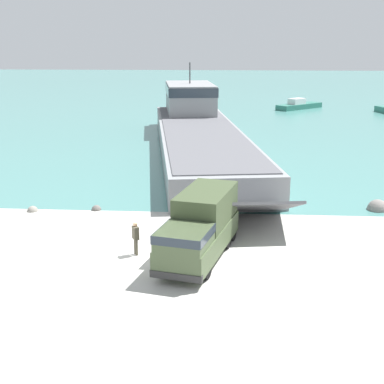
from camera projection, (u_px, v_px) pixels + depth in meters
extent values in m
plane|color=#B7B5AD|center=(126.00, 257.00, 26.26)|extent=(240.00, 240.00, 0.00)
cube|color=#477F7A|center=(208.00, 90.00, 119.81)|extent=(240.00, 180.00, 0.01)
cube|color=gray|center=(200.00, 141.00, 51.04)|extent=(13.14, 38.66, 2.20)
cube|color=#56565B|center=(200.00, 129.00, 50.73)|extent=(12.31, 37.07, 0.08)
cube|color=gray|center=(190.00, 98.00, 62.92)|extent=(6.81, 11.30, 3.39)
cube|color=#28333D|center=(190.00, 89.00, 62.64)|extent=(6.97, 11.43, 1.02)
cylinder|color=#3F3F42|center=(190.00, 73.00, 62.14)|extent=(0.16, 0.16, 2.40)
cube|color=#56565B|center=(237.00, 207.00, 30.23)|extent=(7.14, 6.29, 2.20)
cube|color=#475638|center=(199.00, 240.00, 25.97)|extent=(3.88, 7.45, 1.10)
cube|color=#475638|center=(184.00, 238.00, 23.56)|extent=(2.66, 2.85, 0.80)
cube|color=#28333D|center=(184.00, 234.00, 23.50)|extent=(2.74, 2.89, 0.40)
cube|color=#3C492E|center=(206.00, 206.00, 26.71)|extent=(3.19, 4.88, 1.65)
cube|color=#2D2D2D|center=(176.00, 276.00, 22.88)|extent=(2.34, 0.77, 0.32)
cylinder|color=black|center=(205.00, 266.00, 23.76)|extent=(0.62, 1.20, 1.15)
cylinder|color=black|center=(166.00, 261.00, 24.31)|extent=(0.62, 1.20, 1.15)
cylinder|color=black|center=(226.00, 237.00, 27.32)|extent=(0.62, 1.20, 1.15)
cylinder|color=black|center=(191.00, 233.00, 27.86)|extent=(0.62, 1.20, 1.15)
cylinder|color=black|center=(231.00, 230.00, 28.33)|extent=(0.62, 1.20, 1.15)
cylinder|color=black|center=(197.00, 227.00, 28.87)|extent=(0.62, 1.20, 1.15)
cylinder|color=#4C4738|center=(135.00, 246.00, 26.54)|extent=(0.14, 0.14, 0.83)
cylinder|color=#4C4738|center=(137.00, 247.00, 26.38)|extent=(0.14, 0.14, 0.83)
cube|color=#4C4738|center=(136.00, 233.00, 26.26)|extent=(0.42, 0.50, 0.66)
sphere|color=tan|center=(135.00, 224.00, 26.14)|extent=(0.22, 0.22, 0.22)
cube|color=#2D7060|center=(299.00, 106.00, 85.30)|extent=(7.93, 7.75, 0.80)
cube|color=silver|center=(297.00, 101.00, 84.66)|extent=(3.00, 2.98, 0.89)
sphere|color=gray|center=(33.00, 211.00, 33.42)|extent=(0.67, 0.67, 0.67)
sphere|color=gray|center=(378.00, 210.00, 33.71)|extent=(1.33, 1.33, 1.33)
sphere|color=#66605B|center=(96.00, 210.00, 33.68)|extent=(0.62, 0.62, 0.62)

